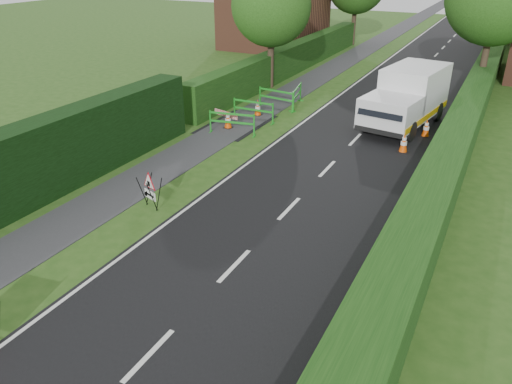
% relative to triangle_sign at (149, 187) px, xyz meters
% --- Properties ---
extents(ground, '(120.00, 120.00, 0.00)m').
position_rel_triangle_sign_xyz_m(ground, '(1.40, -2.61, -0.72)').
color(ground, '#264C15').
rests_on(ground, ground).
extents(road_surface, '(6.00, 90.00, 0.02)m').
position_rel_triangle_sign_xyz_m(road_surface, '(3.90, 32.39, -0.71)').
color(road_surface, black).
rests_on(road_surface, ground).
extents(footpath, '(2.00, 90.00, 0.02)m').
position_rel_triangle_sign_xyz_m(footpath, '(-1.60, 32.39, -0.71)').
color(footpath, '#2D2D30').
rests_on(footpath, ground).
extents(hedge_west_near, '(1.10, 18.00, 2.50)m').
position_rel_triangle_sign_xyz_m(hedge_west_near, '(-3.60, -2.61, -0.72)').
color(hedge_west_near, black).
rests_on(hedge_west_near, ground).
extents(hedge_west_far, '(1.00, 24.00, 1.80)m').
position_rel_triangle_sign_xyz_m(hedge_west_far, '(-3.60, 19.39, -0.72)').
color(hedge_west_far, '#14380F').
rests_on(hedge_west_far, ground).
extents(hedge_east, '(1.20, 50.00, 1.50)m').
position_rel_triangle_sign_xyz_m(hedge_east, '(7.90, 13.39, -0.72)').
color(hedge_east, '#14380F').
rests_on(hedge_east, ground).
extents(house_west, '(7.50, 7.40, 7.88)m').
position_rel_triangle_sign_xyz_m(house_west, '(-8.60, 27.39, 2.18)').
color(house_west, brown).
rests_on(house_west, ground).
extents(tree_nw, '(4.40, 4.40, 6.70)m').
position_rel_triangle_sign_xyz_m(tree_nw, '(-3.20, 15.39, 3.76)').
color(tree_nw, '#2D2116').
rests_on(tree_nw, ground).
extents(triangle_sign, '(0.90, 0.90, 1.03)m').
position_rel_triangle_sign_xyz_m(triangle_sign, '(0.00, 0.00, 0.00)').
color(triangle_sign, black).
rests_on(triangle_sign, ground).
extents(works_van, '(3.03, 5.87, 2.56)m').
position_rel_triangle_sign_xyz_m(works_van, '(5.31, 11.83, 0.64)').
color(works_van, silver).
rests_on(works_van, ground).
extents(traffic_cone_0, '(0.38, 0.38, 0.79)m').
position_rel_triangle_sign_xyz_m(traffic_cone_0, '(6.01, 8.39, -0.33)').
color(traffic_cone_0, black).
rests_on(traffic_cone_0, ground).
extents(traffic_cone_1, '(0.38, 0.38, 0.79)m').
position_rel_triangle_sign_xyz_m(traffic_cone_1, '(6.47, 10.68, -0.33)').
color(traffic_cone_1, black).
rests_on(traffic_cone_1, ground).
extents(traffic_cone_2, '(0.38, 0.38, 0.79)m').
position_rel_triangle_sign_xyz_m(traffic_cone_2, '(6.50, 13.58, -0.33)').
color(traffic_cone_2, black).
rests_on(traffic_cone_2, ground).
extents(traffic_cone_3, '(0.38, 0.38, 0.79)m').
position_rel_triangle_sign_xyz_m(traffic_cone_3, '(-1.68, 7.79, -0.33)').
color(traffic_cone_3, black).
rests_on(traffic_cone_3, ground).
extents(traffic_cone_4, '(0.38, 0.38, 0.79)m').
position_rel_triangle_sign_xyz_m(traffic_cone_4, '(-1.35, 10.10, -0.33)').
color(traffic_cone_4, black).
rests_on(traffic_cone_4, ground).
extents(ped_barrier_0, '(2.09, 0.73, 1.00)m').
position_rel_triangle_sign_xyz_m(ped_barrier_0, '(-1.11, 7.14, -0.09)').
color(ped_barrier_0, '#18891D').
rests_on(ped_barrier_0, ground).
extents(ped_barrier_1, '(2.06, 0.37, 1.00)m').
position_rel_triangle_sign_xyz_m(ped_barrier_1, '(-1.13, 9.21, -0.09)').
color(ped_barrier_1, '#18891D').
rests_on(ped_barrier_1, ground).
extents(ped_barrier_2, '(2.09, 0.64, 1.00)m').
position_rel_triangle_sign_xyz_m(ped_barrier_2, '(-1.01, 11.50, -0.09)').
color(ped_barrier_2, '#18891D').
rests_on(ped_barrier_2, ground).
extents(ped_barrier_3, '(0.74, 2.09, 1.00)m').
position_rel_triangle_sign_xyz_m(ped_barrier_3, '(-0.30, 12.45, -0.09)').
color(ped_barrier_3, '#18891D').
rests_on(ped_barrier_3, ground).
extents(redwhite_plank, '(1.45, 0.47, 0.25)m').
position_rel_triangle_sign_xyz_m(redwhite_plank, '(-2.10, 8.33, -0.72)').
color(redwhite_plank, red).
rests_on(redwhite_plank, ground).
extents(hatchback_car, '(1.61, 3.44, 1.14)m').
position_rel_triangle_sign_xyz_m(hatchback_car, '(3.82, 21.78, -0.15)').
color(hatchback_car, white).
rests_on(hatchback_car, ground).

